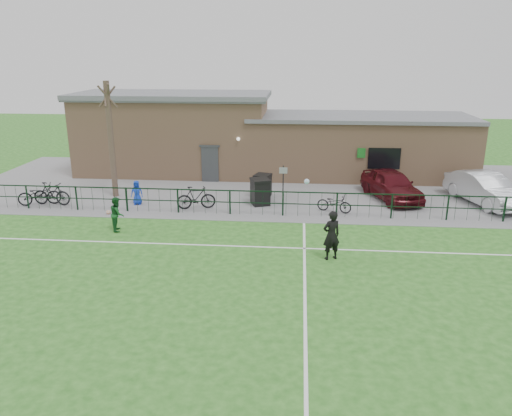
# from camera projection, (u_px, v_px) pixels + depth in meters

# --- Properties ---
(ground) EXTENTS (90.00, 90.00, 0.00)m
(ground) POSITION_uv_depth(u_px,v_px,m) (242.00, 293.00, 15.97)
(ground) COLOR #255F1C
(ground) RESTS_ON ground
(paving_strip) EXTENTS (34.00, 13.00, 0.02)m
(paving_strip) POSITION_uv_depth(u_px,v_px,m) (269.00, 185.00, 28.79)
(paving_strip) COLOR slate
(paving_strip) RESTS_ON ground
(pitch_line_touch) EXTENTS (28.00, 0.10, 0.01)m
(pitch_line_touch) POSITION_uv_depth(u_px,v_px,m) (261.00, 216.00, 23.38)
(pitch_line_touch) COLOR white
(pitch_line_touch) RESTS_ON ground
(pitch_line_mid) EXTENTS (28.00, 0.10, 0.01)m
(pitch_line_mid) POSITION_uv_depth(u_px,v_px,m) (254.00, 247.00, 19.77)
(pitch_line_mid) COLOR white
(pitch_line_mid) RESTS_ON ground
(pitch_line_perp) EXTENTS (0.10, 16.00, 0.01)m
(pitch_line_perp) POSITION_uv_depth(u_px,v_px,m) (305.00, 296.00, 15.81)
(pitch_line_perp) COLOR white
(pitch_line_perp) RESTS_ON ground
(perimeter_fence) EXTENTS (28.00, 0.10, 1.20)m
(perimeter_fence) POSITION_uv_depth(u_px,v_px,m) (262.00, 203.00, 23.39)
(perimeter_fence) COLOR black
(perimeter_fence) RESTS_ON ground
(bare_tree) EXTENTS (0.30, 0.30, 6.00)m
(bare_tree) POSITION_uv_depth(u_px,v_px,m) (111.00, 141.00, 25.71)
(bare_tree) COLOR #46352B
(bare_tree) RESTS_ON ground
(wheelie_bin_left) EXTENTS (0.95, 1.02, 1.13)m
(wheelie_bin_left) POSITION_uv_depth(u_px,v_px,m) (263.00, 186.00, 26.34)
(wheelie_bin_left) COLOR black
(wheelie_bin_left) RESTS_ON paving_strip
(wheelie_bin_right) EXTENTS (1.09, 1.15, 1.24)m
(wheelie_bin_right) POSITION_uv_depth(u_px,v_px,m) (260.00, 192.00, 25.00)
(wheelie_bin_right) COLOR black
(wheelie_bin_right) RESTS_ON paving_strip
(sign_post) EXTENTS (0.07, 0.07, 2.00)m
(sign_post) POSITION_uv_depth(u_px,v_px,m) (283.00, 185.00, 24.85)
(sign_post) COLOR black
(sign_post) RESTS_ON paving_strip
(car_maroon) EXTENTS (3.09, 4.85, 1.54)m
(car_maroon) POSITION_uv_depth(u_px,v_px,m) (391.00, 185.00, 25.84)
(car_maroon) COLOR #480C13
(car_maroon) RESTS_ON paving_strip
(car_silver) EXTENTS (3.04, 5.08, 1.58)m
(car_silver) POSITION_uv_depth(u_px,v_px,m) (485.00, 189.00, 25.03)
(car_silver) COLOR #ADAFB5
(car_silver) RESTS_ON paving_strip
(bicycle_a) EXTENTS (2.16, 1.38, 1.07)m
(bicycle_a) POSITION_uv_depth(u_px,v_px,m) (39.00, 194.00, 24.94)
(bicycle_a) COLOR black
(bicycle_a) RESTS_ON paving_strip
(bicycle_b) EXTENTS (1.97, 0.66, 1.17)m
(bicycle_b) POSITION_uv_depth(u_px,v_px,m) (51.00, 194.00, 24.90)
(bicycle_b) COLOR black
(bicycle_b) RESTS_ON paving_strip
(bicycle_d) EXTENTS (1.96, 0.97, 1.13)m
(bicycle_d) POSITION_uv_depth(u_px,v_px,m) (196.00, 198.00, 24.30)
(bicycle_d) COLOR black
(bicycle_d) RESTS_ON paving_strip
(bicycle_e) EXTENTS (1.78, 1.12, 0.88)m
(bicycle_e) POSITION_uv_depth(u_px,v_px,m) (334.00, 203.00, 23.86)
(bicycle_e) COLOR black
(bicycle_e) RESTS_ON paving_strip
(spectator_child) EXTENTS (0.63, 0.45, 1.22)m
(spectator_child) POSITION_uv_depth(u_px,v_px,m) (137.00, 193.00, 24.99)
(spectator_child) COLOR #1436BC
(spectator_child) RESTS_ON paving_strip
(goalkeeper_kick) EXTENTS (1.43, 3.27, 2.35)m
(goalkeeper_kick) POSITION_uv_depth(u_px,v_px,m) (331.00, 234.00, 18.39)
(goalkeeper_kick) COLOR black
(goalkeeper_kick) RESTS_ON ground
(outfield_player) EXTENTS (0.73, 0.84, 1.48)m
(outfield_player) POSITION_uv_depth(u_px,v_px,m) (117.00, 214.00, 21.38)
(outfield_player) COLOR #164E20
(outfield_player) RESTS_ON ground
(ball_ground) EXTENTS (0.21, 0.21, 0.21)m
(ball_ground) POSITION_uv_depth(u_px,v_px,m) (108.00, 212.00, 23.64)
(ball_ground) COLOR silver
(ball_ground) RESTS_ON ground
(clubhouse) EXTENTS (24.25, 5.40, 4.96)m
(clubhouse) POSITION_uv_depth(u_px,v_px,m) (258.00, 138.00, 31.05)
(clubhouse) COLOR tan
(clubhouse) RESTS_ON ground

